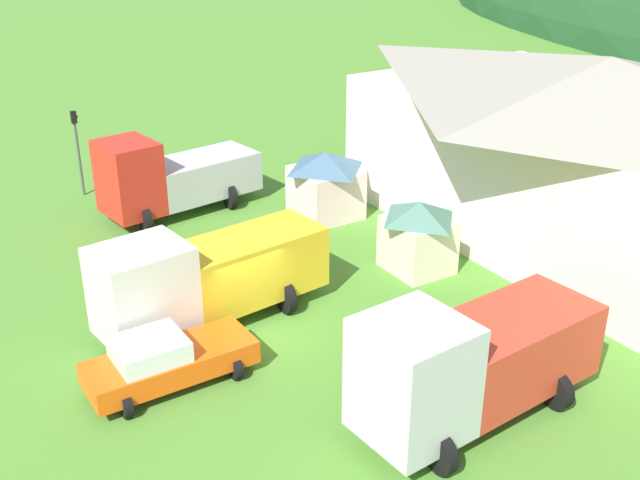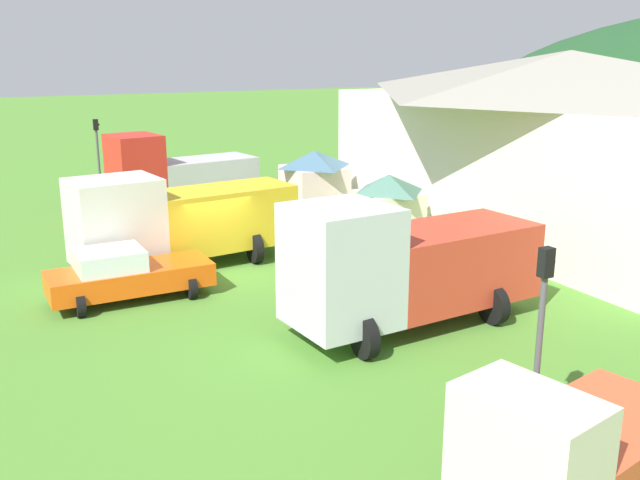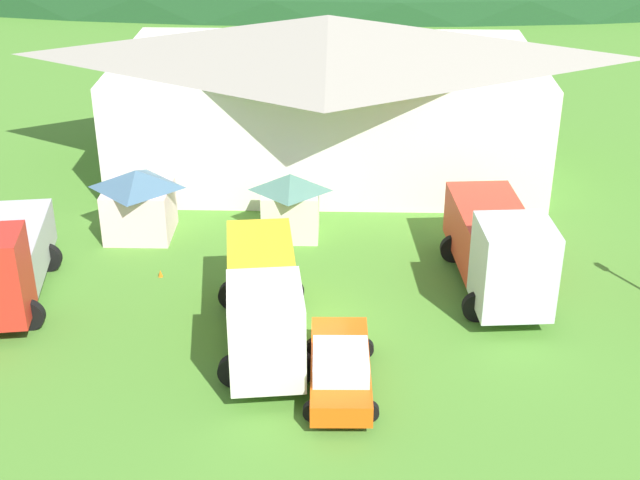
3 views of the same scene
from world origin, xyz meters
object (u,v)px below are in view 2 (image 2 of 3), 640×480
(light_truck_cream, at_px, (568,451))
(traffic_light_east, at_px, (541,328))
(service_pickup_orange, at_px, (126,274))
(traffic_cone_near_pickup, at_px, (255,227))
(traffic_light_west, at_px, (98,150))
(tow_truck_silver, at_px, (402,264))
(play_shed_pink, at_px, (314,180))
(crane_truck_red, at_px, (173,173))
(heavy_rig_striped, at_px, (176,219))
(play_shed_cream, at_px, (388,208))
(depot_building, at_px, (564,139))

(light_truck_cream, distance_m, traffic_light_east, 2.44)
(service_pickup_orange, bearing_deg, traffic_cone_near_pickup, -136.64)
(light_truck_cream, height_order, traffic_light_west, traffic_light_west)
(service_pickup_orange, bearing_deg, tow_truck_silver, 136.38)
(play_shed_pink, distance_m, crane_truck_red, 6.76)
(light_truck_cream, bearing_deg, traffic_cone_near_pickup, -110.13)
(light_truck_cream, bearing_deg, tow_truck_silver, -116.84)
(heavy_rig_striped, bearing_deg, traffic_light_east, 93.85)
(crane_truck_red, bearing_deg, play_shed_cream, 112.10)
(play_shed_pink, relative_size, traffic_cone_near_pickup, 5.18)
(traffic_light_west, relative_size, traffic_light_east, 0.99)
(traffic_cone_near_pickup, bearing_deg, traffic_light_west, -153.34)
(traffic_light_west, bearing_deg, light_truck_cream, 3.55)
(traffic_light_east, bearing_deg, depot_building, 133.89)
(play_shed_pink, bearing_deg, crane_truck_red, -122.87)
(traffic_light_west, bearing_deg, crane_truck_red, 31.43)
(crane_truck_red, xyz_separation_m, traffic_light_east, (23.99, 0.23, 0.75))
(traffic_light_west, distance_m, traffic_cone_near_pickup, 10.86)
(light_truck_cream, bearing_deg, play_shed_pink, -118.46)
(crane_truck_red, distance_m, heavy_rig_striped, 9.82)
(crane_truck_red, bearing_deg, service_pickup_orange, 59.47)
(play_shed_pink, height_order, light_truck_cream, play_shed_pink)
(depot_building, bearing_deg, traffic_cone_near_pickup, -118.48)
(heavy_rig_striped, distance_m, traffic_light_west, 13.83)
(play_shed_cream, distance_m, traffic_cone_near_pickup, 6.22)
(crane_truck_red, distance_m, traffic_light_east, 24.00)
(depot_building, xyz_separation_m, crane_truck_red, (-11.28, -13.44, -2.08))
(tow_truck_silver, bearing_deg, play_shed_pink, -111.80)
(traffic_cone_near_pickup, bearing_deg, heavy_rig_striped, -46.94)
(tow_truck_silver, bearing_deg, play_shed_cream, -124.55)
(play_shed_cream, distance_m, crane_truck_red, 11.49)
(light_truck_cream, bearing_deg, crane_truck_red, -103.93)
(service_pickup_orange, height_order, traffic_cone_near_pickup, service_pickup_orange)
(light_truck_cream, height_order, traffic_cone_near_pickup, light_truck_cream)
(tow_truck_silver, relative_size, traffic_cone_near_pickup, 13.44)
(heavy_rig_striped, relative_size, light_truck_cream, 1.64)
(tow_truck_silver, xyz_separation_m, traffic_cone_near_pickup, (-12.57, 0.76, -1.84))
(depot_building, relative_size, play_shed_cream, 7.73)
(crane_truck_red, distance_m, service_pickup_orange, 13.00)
(light_truck_cream, relative_size, traffic_cone_near_pickup, 8.79)
(heavy_rig_striped, xyz_separation_m, service_pickup_orange, (2.53, -2.33, -0.94))
(traffic_cone_near_pickup, bearing_deg, light_truck_cream, -7.93)
(play_shed_cream, distance_m, play_shed_pink, 6.23)
(heavy_rig_striped, distance_m, traffic_cone_near_pickup, 6.62)
(play_shed_pink, distance_m, service_pickup_orange, 13.48)
(depot_building, height_order, tow_truck_silver, depot_building)
(play_shed_pink, relative_size, crane_truck_red, 0.40)
(depot_building, bearing_deg, service_pickup_orange, -87.71)
(crane_truck_red, distance_m, traffic_cone_near_pickup, 5.80)
(depot_building, relative_size, traffic_cone_near_pickup, 37.81)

